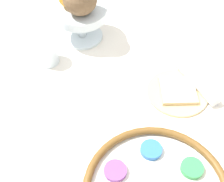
{
  "coord_description": "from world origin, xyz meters",
  "views": [
    {
      "loc": [
        -0.48,
        0.09,
        1.45
      ],
      "look_at": [
        0.08,
        0.07,
        0.77
      ],
      "focal_mm": 50.0,
      "sensor_mm": 36.0,
      "label": 1
    }
  ],
  "objects_px": {
    "fruit_stand": "(81,16)",
    "bread_plate": "(178,92)",
    "cup_near": "(47,53)",
    "napkin_roll": "(196,80)"
  },
  "relations": [
    {
      "from": "fruit_stand",
      "to": "bread_plate",
      "type": "height_order",
      "value": "fruit_stand"
    },
    {
      "from": "bread_plate",
      "to": "cup_near",
      "type": "xyz_separation_m",
      "value": [
        0.15,
        0.4,
        0.03
      ]
    },
    {
      "from": "bread_plate",
      "to": "cup_near",
      "type": "bearing_deg",
      "value": 69.18
    },
    {
      "from": "napkin_roll",
      "to": "cup_near",
      "type": "relative_size",
      "value": 2.55
    },
    {
      "from": "bread_plate",
      "to": "cup_near",
      "type": "height_order",
      "value": "cup_near"
    },
    {
      "from": "bread_plate",
      "to": "cup_near",
      "type": "relative_size",
      "value": 2.39
    },
    {
      "from": "fruit_stand",
      "to": "cup_near",
      "type": "xyz_separation_m",
      "value": [
        -0.12,
        0.11,
        -0.05
      ]
    },
    {
      "from": "fruit_stand",
      "to": "cup_near",
      "type": "distance_m",
      "value": 0.17
    },
    {
      "from": "bread_plate",
      "to": "fruit_stand",
      "type": "bearing_deg",
      "value": 46.97
    },
    {
      "from": "fruit_stand",
      "to": "bread_plate",
      "type": "bearing_deg",
      "value": -133.03
    }
  ]
}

